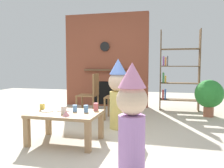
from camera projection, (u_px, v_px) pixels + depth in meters
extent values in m
plane|color=#BCB29E|center=(96.00, 136.00, 3.53)|extent=(12.00, 12.00, 0.00)
cube|color=brown|center=(106.00, 60.00, 6.07)|extent=(2.20, 0.18, 2.40)
cube|color=black|center=(105.00, 93.00, 6.05)|extent=(0.70, 0.02, 0.60)
cube|color=brown|center=(105.00, 70.00, 5.96)|extent=(1.10, 0.10, 0.04)
cylinder|color=black|center=(105.00, 47.00, 5.93)|extent=(0.24, 0.04, 0.24)
cube|color=brown|center=(161.00, 70.00, 5.56)|extent=(0.02, 0.28, 1.90)
cube|color=brown|center=(199.00, 71.00, 5.35)|extent=(0.02, 0.28, 1.90)
cube|color=brown|center=(179.00, 100.00, 5.52)|extent=(0.86, 0.28, 0.02)
cube|color=brown|center=(179.00, 83.00, 5.48)|extent=(0.86, 0.28, 0.02)
cube|color=brown|center=(180.00, 66.00, 5.45)|extent=(0.86, 0.28, 0.02)
cube|color=brown|center=(180.00, 49.00, 5.42)|extent=(0.86, 0.28, 0.02)
cube|color=#B23333|center=(163.00, 94.00, 5.60)|extent=(0.04, 0.20, 0.22)
cube|color=#3359A5|center=(165.00, 94.00, 5.58)|extent=(0.04, 0.20, 0.24)
cube|color=#3F8C4C|center=(163.00, 77.00, 5.56)|extent=(0.04, 0.20, 0.24)
cube|color=gold|center=(165.00, 79.00, 5.55)|extent=(0.04, 0.20, 0.16)
cube|color=#8C4C99|center=(164.00, 61.00, 5.53)|extent=(0.03, 0.20, 0.23)
cube|color=#D87F3F|center=(166.00, 62.00, 5.52)|extent=(0.04, 0.20, 0.20)
cube|color=#4C4C51|center=(168.00, 61.00, 5.51)|extent=(0.03, 0.20, 0.23)
cube|color=#9E7A51|center=(66.00, 114.00, 3.21)|extent=(0.95, 0.65, 0.04)
cube|color=#9E7A51|center=(27.00, 132.00, 3.06)|extent=(0.07, 0.07, 0.39)
cube|color=#9E7A51|center=(88.00, 137.00, 2.85)|extent=(0.07, 0.07, 0.39)
cube|color=#9E7A51|center=(48.00, 122.00, 3.60)|extent=(0.07, 0.07, 0.39)
cube|color=#9E7A51|center=(101.00, 126.00, 3.40)|extent=(0.07, 0.07, 0.39)
cylinder|color=#F2CC4C|center=(42.00, 107.00, 3.39)|extent=(0.07, 0.07, 0.09)
cylinder|color=#669EE0|center=(86.00, 109.00, 3.22)|extent=(0.06, 0.06, 0.10)
cylinder|color=#669EE0|center=(75.00, 108.00, 3.27)|extent=(0.06, 0.06, 0.09)
cylinder|color=silver|center=(64.00, 110.00, 3.11)|extent=(0.08, 0.08, 0.11)
cylinder|color=#E5666B|center=(96.00, 107.00, 3.34)|extent=(0.07, 0.07, 0.11)
cylinder|color=white|center=(47.00, 111.00, 3.29)|extent=(0.18, 0.18, 0.01)
cylinder|color=white|center=(64.00, 110.00, 3.33)|extent=(0.20, 0.20, 0.01)
cone|color=pink|center=(66.00, 114.00, 2.97)|extent=(0.10, 0.10, 0.07)
cube|color=silver|center=(39.00, 114.00, 3.06)|extent=(0.06, 0.15, 0.01)
cylinder|color=#B27FCC|center=(132.00, 145.00, 2.28)|extent=(0.27, 0.27, 0.59)
sphere|color=beige|center=(132.00, 100.00, 2.24)|extent=(0.31, 0.31, 0.31)
cone|color=pink|center=(132.00, 75.00, 2.22)|extent=(0.28, 0.28, 0.25)
cylinder|color=#E0CC66|center=(118.00, 110.00, 3.93)|extent=(0.28, 0.28, 0.63)
sphere|color=beige|center=(118.00, 82.00, 3.89)|extent=(0.33, 0.33, 0.33)
cone|color=#668CE5|center=(118.00, 67.00, 3.87)|extent=(0.30, 0.30, 0.26)
cube|color=olive|center=(87.00, 95.00, 4.89)|extent=(0.41, 0.41, 0.02)
cube|color=olive|center=(96.00, 84.00, 4.84)|extent=(0.04, 0.40, 0.45)
cylinder|color=olive|center=(82.00, 104.00, 5.13)|extent=(0.04, 0.04, 0.43)
cylinder|color=olive|center=(77.00, 107.00, 4.77)|extent=(0.04, 0.04, 0.43)
cylinder|color=olive|center=(98.00, 105.00, 5.05)|extent=(0.04, 0.04, 0.43)
cylinder|color=olive|center=(93.00, 108.00, 4.70)|extent=(0.04, 0.04, 0.43)
cube|color=olive|center=(115.00, 97.00, 4.62)|extent=(0.42, 0.42, 0.02)
cube|color=olive|center=(125.00, 86.00, 4.57)|extent=(0.05, 0.40, 0.45)
cylinder|color=olive|center=(108.00, 106.00, 4.85)|extent=(0.04, 0.04, 0.43)
cylinder|color=olive|center=(105.00, 110.00, 4.50)|extent=(0.04, 0.04, 0.43)
cylinder|color=olive|center=(125.00, 107.00, 4.78)|extent=(0.04, 0.04, 0.43)
cylinder|color=olive|center=(123.00, 110.00, 4.43)|extent=(0.04, 0.04, 0.43)
cylinder|color=#9E5B42|center=(208.00, 111.00, 4.85)|extent=(0.21, 0.21, 0.23)
sphere|color=#287D2F|center=(209.00, 94.00, 4.82)|extent=(0.58, 0.58, 0.58)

